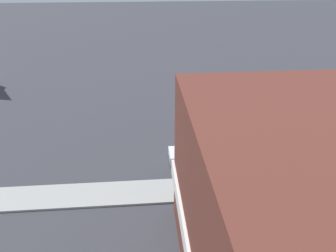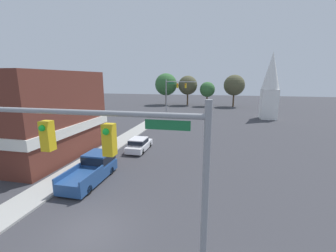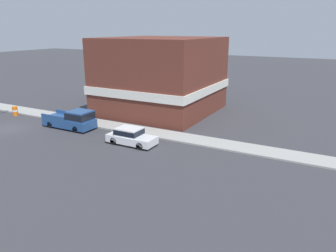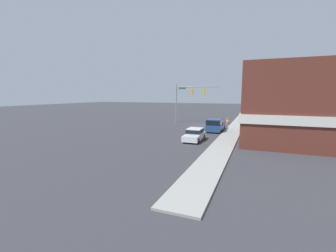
{
  "view_description": "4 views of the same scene",
  "coord_description": "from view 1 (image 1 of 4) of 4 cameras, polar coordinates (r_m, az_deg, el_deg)",
  "views": [
    {
      "loc": [
        -22.84,
        17.58,
        13.72
      ],
      "look_at": [
        -0.1,
        15.67,
        1.97
      ],
      "focal_mm": 35.0,
      "sensor_mm": 36.0,
      "label": 1
    },
    {
      "loc": [
        6.22,
        -9.26,
        7.96
      ],
      "look_at": [
        0.62,
        15.9,
        2.44
      ],
      "focal_mm": 24.0,
      "sensor_mm": 36.0,
      "label": 2
    },
    {
      "loc": [
        19.82,
        28.99,
        9.65
      ],
      "look_at": [
        -0.19,
        18.19,
        2.83
      ],
      "focal_mm": 35.0,
      "sensor_mm": 36.0,
      "label": 3
    },
    {
      "loc": [
        -8.93,
        38.89,
        5.41
      ],
      "look_at": [
        -0.39,
        17.51,
        2.18
      ],
      "focal_mm": 24.0,
      "sensor_mm": 36.0,
      "label": 4
    }
  ],
  "objects": [
    {
      "name": "pickup_truck_parked",
      "position": [
        26.18,
        22.73,
        -4.34
      ],
      "size": [
        2.08,
        5.49,
        1.92
      ],
      "color": "black",
      "rests_on": "ground"
    },
    {
      "name": "car_lead",
      "position": [
        24.75,
        5.46,
        -4.49
      ],
      "size": [
        1.79,
        4.31,
        1.45
      ],
      "color": "black",
      "rests_on": "ground"
    }
  ]
}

